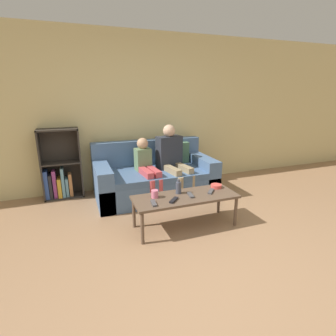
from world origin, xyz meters
The scene contains 14 objects.
ground_plane centered at (0.00, 0.00, 0.00)m, with size 22.00×22.00×0.00m, color #997251.
wall_back centered at (0.00, 2.67, 1.30)m, with size 12.00×0.06×2.60m.
couch centered at (0.06, 2.08, 0.28)m, with size 1.87×1.00×0.86m.
bookshelf centered at (-1.38, 2.52, 0.43)m, with size 0.60×0.28×1.11m.
coffee_table centered at (0.10, 0.93, 0.38)m, with size 1.29×0.49×0.42m.
person_adult centered at (0.33, 1.99, 0.66)m, with size 0.46×0.72×1.15m.
person_child centered at (-0.11, 1.93, 0.55)m, with size 0.29×0.69×0.96m.
cup_near centered at (-0.27, 1.00, 0.46)m, with size 0.09×0.09×0.09m.
tv_remote_0 centered at (0.45, 0.92, 0.43)m, with size 0.15×0.16×0.02m.
tv_remote_1 centered at (0.16, 0.90, 0.43)m, with size 0.07×0.18×0.02m.
tv_remote_2 centered at (-0.10, 0.83, 0.43)m, with size 0.15×0.16×0.02m.
tv_remote_3 centered at (-0.34, 0.83, 0.43)m, with size 0.07×0.17×0.02m.
snack_bowl centered at (0.60, 1.04, 0.44)m, with size 0.14×0.14×0.05m.
bottle centered at (0.05, 1.03, 0.50)m, with size 0.07×0.07×0.19m.
Camera 1 is at (-1.14, -1.81, 1.66)m, focal length 28.00 mm.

